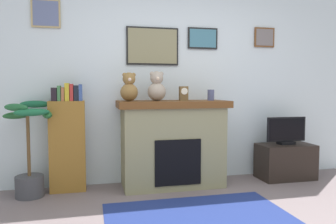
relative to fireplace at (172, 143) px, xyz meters
The scene contains 11 objects.
back_wall 0.85m from the fireplace, 75.99° to the left, with size 5.20×0.15×2.60m.
fireplace is the anchor object (origin of this frame).
bookshelf 1.23m from the fireplace, behind, with size 0.40×0.16×1.25m.
potted_plant 1.62m from the fireplace, behind, with size 0.56×0.58×1.05m.
tv_stand 1.56m from the fireplace, ahead, with size 0.71×0.40×0.46m, color black.
television 1.53m from the fireplace, ahead, with size 0.55×0.14×0.36m.
area_rug 1.07m from the fireplace, 90.00° to the right, with size 1.72×0.95×0.01m, color navy.
candle_jar 0.75m from the fireplace, ahead, with size 0.08×0.08×0.13m, color #4C517A.
mantel_clock 0.62m from the fireplace, ahead, with size 0.10×0.08×0.17m.
teddy_bear_cream 0.84m from the fireplace, behind, with size 0.21×0.21×0.33m.
teddy_bear_tan 0.70m from the fireplace, behind, with size 0.22×0.22×0.35m.
Camera 1 is at (-1.04, -2.12, 1.19)m, focal length 34.87 mm.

